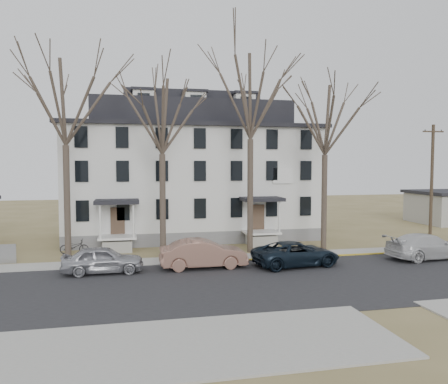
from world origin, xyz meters
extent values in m
plane|color=olive|center=(0.00, 0.00, 0.00)|extent=(120.00, 120.00, 0.00)
cube|color=#27272A|center=(0.00, 2.00, 0.00)|extent=(120.00, 10.00, 0.04)
cube|color=#A09F97|center=(0.00, 8.00, 0.00)|extent=(120.00, 2.00, 0.08)
cube|color=#A09F97|center=(-8.00, -5.00, 0.00)|extent=(20.00, 5.00, 0.08)
cube|color=gold|center=(5.00, 7.10, 0.00)|extent=(14.00, 0.25, 0.06)
cube|color=slate|center=(-2.00, 18.00, 0.50)|extent=(20.00, 10.00, 1.00)
cube|color=silver|center=(-2.00, 18.00, 5.00)|extent=(20.00, 10.00, 8.00)
cube|color=black|center=(-2.00, 18.00, 9.10)|extent=(20.80, 10.80, 0.30)
cube|color=black|center=(-2.00, 18.00, 10.25)|extent=(16.00, 7.00, 2.00)
cube|color=black|center=(-2.00, 18.00, 11.65)|extent=(11.00, 4.50, 0.80)
cube|color=white|center=(-8.00, 12.04, 1.00)|extent=(2.60, 2.00, 0.16)
cube|color=white|center=(2.50, 12.04, 1.00)|extent=(2.60, 2.00, 0.16)
cube|color=white|center=(4.50, 12.92, 5.20)|extent=(1.60, 0.08, 1.20)
cylinder|color=#473B31|center=(-11.00, 9.80, 3.64)|extent=(0.40, 0.40, 7.28)
cylinder|color=#473B31|center=(-5.00, 9.80, 3.38)|extent=(0.40, 0.40, 6.76)
cylinder|color=#473B31|center=(1.00, 9.80, 3.90)|extent=(0.40, 0.40, 7.80)
cylinder|color=#473B31|center=(6.50, 9.80, 3.38)|extent=(0.40, 0.40, 6.76)
cylinder|color=#3D3023|center=(18.50, 14.00, 4.75)|extent=(0.28, 0.28, 9.50)
cube|color=#3D3023|center=(18.50, 14.00, 8.90)|extent=(2.00, 0.12, 0.12)
imported|color=#A3A4AA|center=(-8.63, 5.72, 0.75)|extent=(4.44, 1.81, 1.51)
imported|color=#865D4E|center=(-2.95, 5.76, 0.84)|extent=(5.08, 1.78, 1.67)
imported|color=black|center=(2.55, 5.13, 0.73)|extent=(5.49, 3.02, 1.46)
imported|color=silver|center=(11.49, 5.17, 0.80)|extent=(5.68, 2.71, 1.60)
imported|color=black|center=(-10.83, 11.46, 0.50)|extent=(1.95, 0.84, 1.00)
camera|label=1|loc=(-7.10, -19.12, 6.09)|focal=35.00mm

